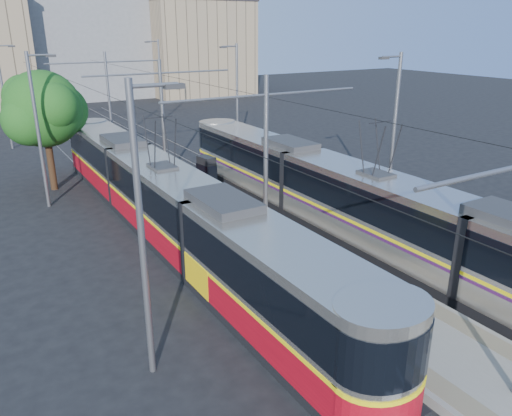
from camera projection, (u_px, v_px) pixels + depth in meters
ground at (397, 327)px, 16.05m from camera, size 160.00×160.00×0.00m
platform at (185, 187)px, 29.68m from camera, size 4.00×50.00×0.30m
tactile_strip_left at (162, 188)px, 28.92m from camera, size 0.70×50.00×0.01m
tactile_strip_right at (207, 181)px, 30.33m from camera, size 0.70×50.00×0.01m
rails at (185, 189)px, 29.73m from camera, size 8.71×70.00×0.03m
tram_left at (165, 202)px, 22.40m from camera, size 2.43×28.84×5.50m
tram_right at (373, 207)px, 21.26m from camera, size 2.43×31.22×5.50m
catenary at (203, 121)px, 25.90m from camera, size 9.20×70.00×7.00m
street_lamps at (157, 110)px, 31.53m from camera, size 15.18×38.22×8.00m
shelter at (207, 176)px, 26.88m from camera, size 0.80×1.13×2.31m
tree at (48, 110)px, 28.42m from camera, size 4.75×4.39×6.90m
building_centre at (85, 43)px, 68.06m from camera, size 18.36×14.28×14.22m
building_right at (197, 47)px, 70.25m from camera, size 14.28×10.20×12.94m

